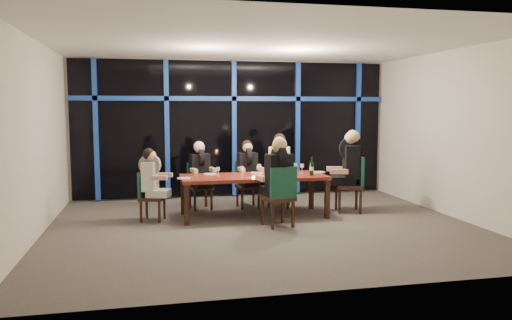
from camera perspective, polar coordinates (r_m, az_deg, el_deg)
The scene contains 29 objects.
room at distance 8.11m, azimuth 0.90°, elevation 6.43°, with size 7.04×7.00×3.02m.
window_wall at distance 11.00m, azimuth -2.51°, elevation 3.84°, with size 6.86×0.43×2.94m.
dining_table at distance 8.99m, azimuth -0.27°, elevation -2.20°, with size 2.60×1.00×0.75m.
chair_far_left at distance 9.78m, azimuth -6.52°, elevation -2.64°, with size 0.50×0.50×0.90m.
chair_far_mid at distance 9.88m, azimuth -1.08°, elevation -2.49°, with size 0.46×0.46×0.91m.
chair_far_right at distance 10.00m, azimuth 2.70°, elevation -2.11°, with size 0.59×0.59×0.99m.
chair_end_left at distance 8.87m, azimuth -12.22°, elevation -3.74°, with size 0.50×0.50×0.87m.
chair_end_right at distance 9.59m, azimuth 11.07°, elevation -2.36°, with size 0.58×0.58×1.06m.
chair_near_mid at distance 8.20m, azimuth 2.79°, elevation -3.84°, with size 0.56×0.56×1.01m.
diner_far_left at distance 9.66m, azimuth -6.40°, elevation -0.60°, with size 0.50×0.60×0.88m.
diner_far_mid at distance 9.76m, azimuth -0.95°, elevation -0.46°, with size 0.48×0.59×0.88m.
diner_far_right at distance 9.87m, azimuth 2.67°, elevation 0.08°, with size 0.60×0.68×0.97m.
diner_end_left at distance 8.80m, azimuth -11.81°, elevation -1.53°, with size 0.59×0.51×0.84m.
diner_end_right at distance 9.52m, azimuth 10.60°, elevation 0.12°, with size 0.70×0.58×1.03m.
diner_near_mid at distance 8.22m, azimuth 2.53°, elevation -1.00°, with size 0.56×0.67×0.98m.
plate_far_left at distance 9.14m, azimuth -5.31°, elevation -1.61°, with size 0.24×0.24×0.01m, color white.
plate_far_mid at distance 9.24m, azimuth 0.09°, elevation -1.50°, with size 0.24×0.24×0.01m, color white.
plate_far_right at distance 9.33m, azimuth 2.37°, elevation -1.43°, with size 0.24×0.24×0.01m, color white.
plate_end_left at distance 8.66m, azimuth -8.23°, elevation -2.07°, with size 0.24×0.24×0.01m, color white.
plate_end_right at distance 9.46m, azimuth 7.16°, elevation -1.38°, with size 0.24×0.24×0.01m, color white.
plate_near_mid at distance 8.75m, azimuth 0.86°, elevation -1.93°, with size 0.24×0.24×0.01m, color white.
wine_bottle at distance 9.02m, azimuth 6.37°, elevation -0.94°, with size 0.08×0.08×0.34m.
water_pitcher at distance 8.98m, azimuth 4.29°, elevation -1.07°, with size 0.14×0.12×0.22m.
tea_light at distance 8.68m, azimuth -0.28°, elevation -1.95°, with size 0.05×0.05×0.03m, color #F7A34A.
wine_glass_a at distance 8.89m, azimuth -1.64°, elevation -1.04°, with size 0.07×0.07×0.17m.
wine_glass_b at distance 9.03m, azimuth 0.36°, elevation -0.82°, with size 0.08×0.08×0.19m.
wine_glass_c at distance 9.06m, azimuth 2.54°, elevation -0.85°, with size 0.07×0.07×0.18m.
wine_glass_d at distance 8.94m, azimuth -4.36°, elevation -1.08°, with size 0.06×0.06×0.16m.
wine_glass_e at distance 9.34m, azimuth 5.30°, elevation -0.72°, with size 0.07×0.07×0.17m.
Camera 1 is at (-1.83, -7.90, 1.96)m, focal length 35.00 mm.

